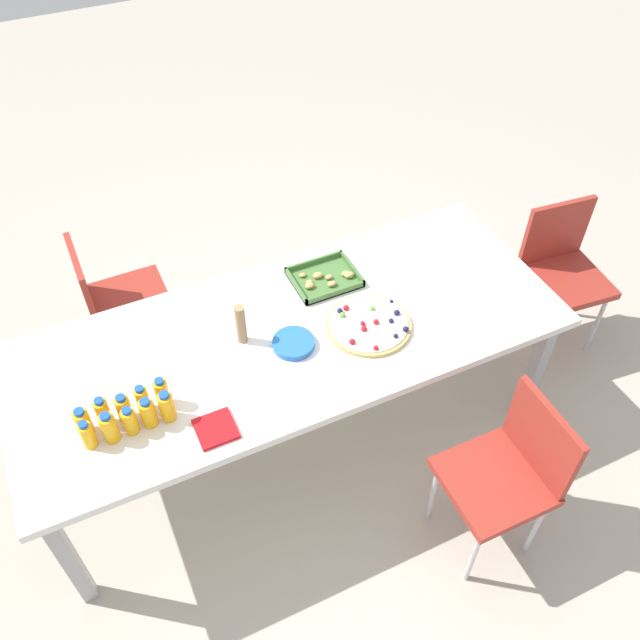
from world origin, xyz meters
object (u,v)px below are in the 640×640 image
(chair_far_left, at_px, (114,298))
(juice_bottle_6, at_px, (103,413))
(cardboard_tube, at_px, (241,324))
(juice_bottle_5, at_px, (83,422))
(juice_bottle_3, at_px, (148,413))
(fruit_pizza, at_px, (369,324))
(juice_bottle_8, at_px, (142,399))
(plate_stack, at_px, (293,343))
(juice_bottle_0, at_px, (87,435))
(juice_bottle_1, at_px, (109,428))
(party_table, at_px, (291,342))
(napkin_stack, at_px, (216,429))
(juice_bottle_9, at_px, (162,393))
(juice_bottle_2, at_px, (130,421))
(chair_end, at_px, (561,265))
(chair_near_right, at_px, (510,469))
(snack_tray, at_px, (325,278))
(juice_bottle_7, at_px, (124,408))
(juice_bottle_4, at_px, (167,407))

(chair_far_left, height_order, juice_bottle_6, juice_bottle_6)
(cardboard_tube, bearing_deg, juice_bottle_5, -164.97)
(juice_bottle_3, xyz_separation_m, cardboard_tube, (0.47, 0.25, 0.03))
(fruit_pizza, bearing_deg, juice_bottle_8, -178.72)
(fruit_pizza, bearing_deg, plate_stack, 174.28)
(juice_bottle_0, height_order, juice_bottle_5, juice_bottle_0)
(juice_bottle_0, distance_m, fruit_pizza, 1.24)
(juice_bottle_5, bearing_deg, juice_bottle_1, -41.06)
(party_table, distance_m, juice_bottle_3, 0.72)
(fruit_pizza, xyz_separation_m, plate_stack, (-0.35, 0.03, 0.00))
(party_table, distance_m, juice_bottle_1, 0.86)
(cardboard_tube, bearing_deg, napkin_stack, -123.24)
(juice_bottle_9, bearing_deg, juice_bottle_2, -153.22)
(fruit_pizza, bearing_deg, chair_end, 6.77)
(chair_end, height_order, juice_bottle_2, juice_bottle_2)
(plate_stack, bearing_deg, chair_near_right, -52.25)
(juice_bottle_8, relative_size, snack_tray, 0.44)
(chair_end, xyz_separation_m, cardboard_tube, (-1.80, 0.01, 0.34))
(juice_bottle_8, bearing_deg, napkin_stack, -44.10)
(juice_bottle_2, height_order, fruit_pizza, juice_bottle_2)
(juice_bottle_1, xyz_separation_m, cardboard_tube, (0.62, 0.26, 0.03))
(juice_bottle_1, distance_m, juice_bottle_8, 0.17)
(chair_far_left, xyz_separation_m, juice_bottle_7, (-0.11, -0.96, 0.30))
(juice_bottle_1, height_order, juice_bottle_8, juice_bottle_1)
(juice_bottle_3, distance_m, juice_bottle_8, 0.07)
(juice_bottle_2, distance_m, juice_bottle_4, 0.14)
(fruit_pizza, relative_size, plate_stack, 2.07)
(juice_bottle_4, xyz_separation_m, juice_bottle_5, (-0.30, 0.07, -0.01))
(chair_end, distance_m, juice_bottle_7, 2.38)
(chair_far_left, relative_size, juice_bottle_8, 6.17)
(juice_bottle_0, bearing_deg, plate_stack, 8.48)
(party_table, xyz_separation_m, snack_tray, (0.28, 0.24, 0.07))
(chair_end, xyz_separation_m, plate_stack, (-1.61, -0.12, 0.26))
(napkin_stack, bearing_deg, juice_bottle_6, 150.63)
(plate_stack, bearing_deg, chair_far_left, 125.00)
(chair_end, height_order, juice_bottle_3, juice_bottle_3)
(chair_near_right, bearing_deg, juice_bottle_7, 62.41)
(juice_bottle_7, bearing_deg, juice_bottle_0, -156.49)
(juice_bottle_6, xyz_separation_m, snack_tray, (1.11, 0.38, -0.06))
(juice_bottle_6, relative_size, fruit_pizza, 0.40)
(juice_bottle_7, height_order, napkin_stack, juice_bottle_7)
(juice_bottle_6, bearing_deg, snack_tray, 18.71)
(chair_end, distance_m, juice_bottle_4, 2.24)
(juice_bottle_1, distance_m, juice_bottle_2, 0.08)
(chair_near_right, bearing_deg, napkin_stack, 64.34)
(chair_far_left, height_order, cardboard_tube, cardboard_tube)
(chair_far_left, height_order, plate_stack, chair_far_left)
(juice_bottle_6, bearing_deg, chair_end, 4.17)
(party_table, bearing_deg, juice_bottle_0, -167.09)
(juice_bottle_1, distance_m, plate_stack, 0.82)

